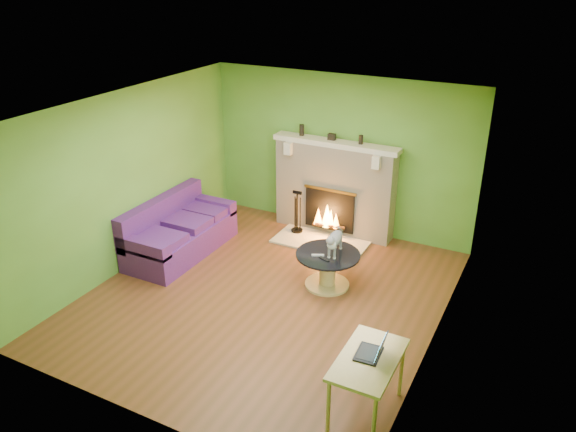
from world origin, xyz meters
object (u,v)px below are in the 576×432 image
at_px(sofa, 178,232).
at_px(coffee_table, 328,267).
at_px(cat, 335,241).
at_px(desk, 368,365).

xyz_separation_m(sofa, coffee_table, (2.48, 0.13, -0.04)).
distance_m(sofa, cat, 2.59).
xyz_separation_m(desk, cat, (-1.25, 2.14, 0.08)).
bearing_deg(desk, sofa, 152.77).
bearing_deg(cat, desk, -65.96).
bearing_deg(sofa, desk, -27.23).
distance_m(sofa, coffee_table, 2.48).
xyz_separation_m(sofa, desk, (3.81, -1.96, 0.28)).
bearing_deg(cat, sofa, 177.72).
distance_m(desk, cat, 2.48).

